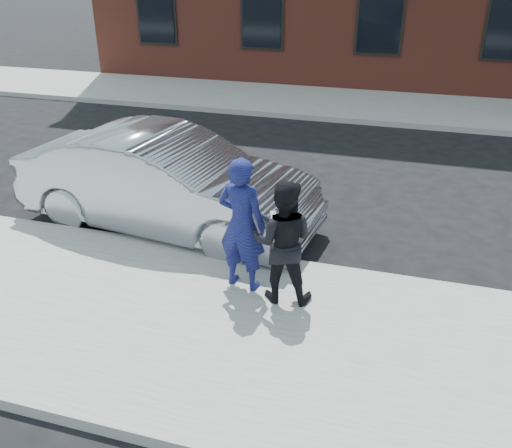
% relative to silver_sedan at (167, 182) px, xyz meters
% --- Properties ---
extents(ground, '(100.00, 100.00, 0.00)m').
position_rel_silver_sedan_xyz_m(ground, '(2.28, -2.30, -0.83)').
color(ground, black).
rests_on(ground, ground).
extents(near_sidewalk, '(50.00, 3.50, 0.15)m').
position_rel_silver_sedan_xyz_m(near_sidewalk, '(2.28, -2.55, -0.75)').
color(near_sidewalk, gray).
rests_on(near_sidewalk, ground).
extents(near_curb, '(50.00, 0.10, 0.15)m').
position_rel_silver_sedan_xyz_m(near_curb, '(2.28, -0.75, -0.75)').
color(near_curb, '#999691').
rests_on(near_curb, ground).
extents(far_sidewalk, '(50.00, 3.50, 0.15)m').
position_rel_silver_sedan_xyz_m(far_sidewalk, '(2.28, 8.95, -0.75)').
color(far_sidewalk, gray).
rests_on(far_sidewalk, ground).
extents(far_curb, '(50.00, 0.10, 0.15)m').
position_rel_silver_sedan_xyz_m(far_curb, '(2.28, 7.15, -0.75)').
color(far_curb, '#999691').
rests_on(far_curb, ground).
extents(silver_sedan, '(5.21, 2.33, 1.66)m').
position_rel_silver_sedan_xyz_m(silver_sedan, '(0.00, 0.00, 0.00)').
color(silver_sedan, '#999BA3').
rests_on(silver_sedan, ground).
extents(man_hoodie, '(0.74, 0.57, 1.84)m').
position_rel_silver_sedan_xyz_m(man_hoodie, '(1.80, -1.56, 0.24)').
color(man_hoodie, navy).
rests_on(man_hoodie, near_sidewalk).
extents(man_peacoat, '(0.87, 0.71, 1.65)m').
position_rel_silver_sedan_xyz_m(man_peacoat, '(2.38, -1.70, 0.14)').
color(man_peacoat, black).
rests_on(man_peacoat, near_sidewalk).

